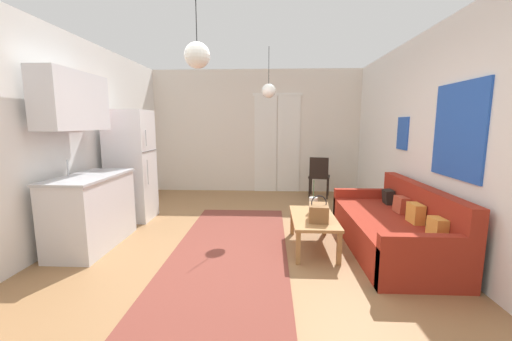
{
  "coord_description": "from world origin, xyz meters",
  "views": [
    {
      "loc": [
        0.33,
        -3.35,
        1.54
      ],
      "look_at": [
        0.13,
        0.92,
        0.89
      ],
      "focal_mm": 21.79,
      "sensor_mm": 36.0,
      "label": 1
    }
  ],
  "objects_px": {
    "refrigerator": "(131,166)",
    "handbag": "(319,212)",
    "couch": "(395,229)",
    "pendant_lamp_near": "(197,55)",
    "coffee_table": "(313,220)",
    "bamboo_vase": "(313,205)",
    "accent_chair": "(319,175)",
    "pendant_lamp_far": "(269,91)"
  },
  "relations": [
    {
      "from": "handbag",
      "to": "pendant_lamp_far",
      "type": "bearing_deg",
      "value": 112.95
    },
    {
      "from": "bamboo_vase",
      "to": "pendant_lamp_far",
      "type": "xyz_separation_m",
      "value": [
        -0.59,
        1.1,
        1.54
      ]
    },
    {
      "from": "coffee_table",
      "to": "accent_chair",
      "type": "height_order",
      "value": "accent_chair"
    },
    {
      "from": "coffee_table",
      "to": "pendant_lamp_near",
      "type": "relative_size",
      "value": 1.42
    },
    {
      "from": "pendant_lamp_near",
      "to": "couch",
      "type": "bearing_deg",
      "value": 25.11
    },
    {
      "from": "couch",
      "to": "pendant_lamp_near",
      "type": "relative_size",
      "value": 2.93
    },
    {
      "from": "refrigerator",
      "to": "coffee_table",
      "type": "bearing_deg",
      "value": -21.19
    },
    {
      "from": "coffee_table",
      "to": "refrigerator",
      "type": "bearing_deg",
      "value": 158.81
    },
    {
      "from": "couch",
      "to": "accent_chair",
      "type": "height_order",
      "value": "accent_chair"
    },
    {
      "from": "refrigerator",
      "to": "handbag",
      "type": "bearing_deg",
      "value": -23.83
    },
    {
      "from": "handbag",
      "to": "accent_chair",
      "type": "distance_m",
      "value": 2.87
    },
    {
      "from": "couch",
      "to": "refrigerator",
      "type": "distance_m",
      "value": 3.94
    },
    {
      "from": "couch",
      "to": "pendant_lamp_near",
      "type": "distance_m",
      "value": 3.01
    },
    {
      "from": "couch",
      "to": "pendant_lamp_far",
      "type": "xyz_separation_m",
      "value": [
        -1.56,
        1.27,
        1.78
      ]
    },
    {
      "from": "coffee_table",
      "to": "accent_chair",
      "type": "relative_size",
      "value": 1.18
    },
    {
      "from": "refrigerator",
      "to": "pendant_lamp_far",
      "type": "height_order",
      "value": "pendant_lamp_far"
    },
    {
      "from": "couch",
      "to": "handbag",
      "type": "xyz_separation_m",
      "value": [
        -0.96,
        -0.16,
        0.24
      ]
    },
    {
      "from": "coffee_table",
      "to": "handbag",
      "type": "bearing_deg",
      "value": -77.47
    },
    {
      "from": "handbag",
      "to": "pendant_lamp_near",
      "type": "height_order",
      "value": "pendant_lamp_near"
    },
    {
      "from": "coffee_table",
      "to": "bamboo_vase",
      "type": "bearing_deg",
      "value": 83.86
    },
    {
      "from": "pendant_lamp_near",
      "to": "refrigerator",
      "type": "bearing_deg",
      "value": 127.4
    },
    {
      "from": "bamboo_vase",
      "to": "pendant_lamp_far",
      "type": "bearing_deg",
      "value": 118.14
    },
    {
      "from": "handbag",
      "to": "pendant_lamp_near",
      "type": "bearing_deg",
      "value": -144.56
    },
    {
      "from": "couch",
      "to": "handbag",
      "type": "height_order",
      "value": "couch"
    },
    {
      "from": "bamboo_vase",
      "to": "accent_chair",
      "type": "distance_m",
      "value": 2.55
    },
    {
      "from": "refrigerator",
      "to": "pendant_lamp_near",
      "type": "bearing_deg",
      "value": -52.6
    },
    {
      "from": "accent_chair",
      "to": "pendant_lamp_far",
      "type": "xyz_separation_m",
      "value": [
        -1.05,
        -1.41,
        1.56
      ]
    },
    {
      "from": "bamboo_vase",
      "to": "accent_chair",
      "type": "bearing_deg",
      "value": 79.64
    },
    {
      "from": "bamboo_vase",
      "to": "accent_chair",
      "type": "relative_size",
      "value": 0.49
    },
    {
      "from": "handbag",
      "to": "pendant_lamp_far",
      "type": "relative_size",
      "value": 0.39
    },
    {
      "from": "handbag",
      "to": "pendant_lamp_near",
      "type": "relative_size",
      "value": 0.43
    },
    {
      "from": "couch",
      "to": "coffee_table",
      "type": "distance_m",
      "value": 1.0
    },
    {
      "from": "coffee_table",
      "to": "pendant_lamp_far",
      "type": "distance_m",
      "value": 2.19
    },
    {
      "from": "couch",
      "to": "refrigerator",
      "type": "xyz_separation_m",
      "value": [
        -3.74,
        1.07,
        0.61
      ]
    },
    {
      "from": "pendant_lamp_near",
      "to": "accent_chair",
      "type": "bearing_deg",
      "value": 66.1
    },
    {
      "from": "coffee_table",
      "to": "bamboo_vase",
      "type": "height_order",
      "value": "bamboo_vase"
    },
    {
      "from": "accent_chair",
      "to": "bamboo_vase",
      "type": "bearing_deg",
      "value": 92.69
    },
    {
      "from": "coffee_table",
      "to": "handbag",
      "type": "relative_size",
      "value": 3.29
    },
    {
      "from": "refrigerator",
      "to": "accent_chair",
      "type": "height_order",
      "value": "refrigerator"
    },
    {
      "from": "refrigerator",
      "to": "pendant_lamp_far",
      "type": "bearing_deg",
      "value": 5.25
    },
    {
      "from": "coffee_table",
      "to": "couch",
      "type": "bearing_deg",
      "value": -0.42
    },
    {
      "from": "couch",
      "to": "bamboo_vase",
      "type": "xyz_separation_m",
      "value": [
        -0.97,
        0.18,
        0.24
      ]
    }
  ]
}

